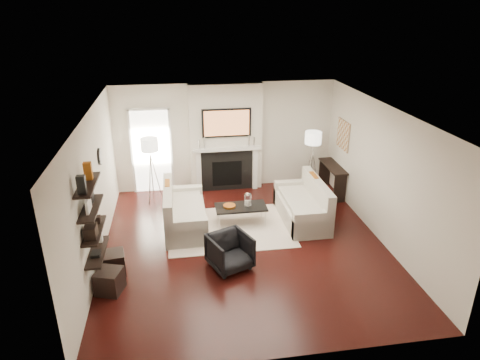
{
  "coord_description": "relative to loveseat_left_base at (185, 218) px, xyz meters",
  "views": [
    {
      "loc": [
        -1.23,
        -7.3,
        4.49
      ],
      "look_at": [
        0.0,
        0.6,
        1.15
      ],
      "focal_mm": 32.0,
      "sensor_mm": 36.0,
      "label": 1
    }
  ],
  "objects": [
    {
      "name": "loveseat_left_arm_n",
      "position": [
        0.0,
        -0.81,
        0.09
      ],
      "size": [
        0.85,
        0.18,
        0.6
      ],
      "primitive_type": "cube",
      "color": "beige",
      "rests_on": "floor"
    },
    {
      "name": "decor_magfile_b",
      "position": [
        -1.48,
        -1.72,
        1.85
      ],
      "size": [
        0.12,
        0.1,
        0.28
      ],
      "primitive_type": "cube",
      "color": "#974F12",
      "rests_on": "shelf_top"
    },
    {
      "name": "lamp_left_post",
      "position": [
        -0.71,
        1.41,
        0.39
      ],
      "size": [
        0.02,
        0.02,
        1.2
      ],
      "primitive_type": "cylinder",
      "color": "silver",
      "rests_on": "floor"
    },
    {
      "name": "candlestick_l_short",
      "position": [
        0.46,
        1.8,
        1.06
      ],
      "size": [
        0.04,
        0.04,
        0.24
      ],
      "primitive_type": "cylinder",
      "color": "silver",
      "rests_on": "mantel_shelf"
    },
    {
      "name": "rug",
      "position": [
        0.93,
        -0.2,
        -0.2
      ],
      "size": [
        2.6,
        2.0,
        0.01
      ],
      "primitive_type": "cube",
      "color": "beige",
      "rests_on": "floor"
    },
    {
      "name": "pillow_left_charcoal",
      "position": [
        -0.33,
        -0.3,
        0.51
      ],
      "size": [
        0.1,
        0.4,
        0.4
      ],
      "primitive_type": "cube",
      "color": "black",
      "rests_on": "loveseat_left_cushion"
    },
    {
      "name": "console_top",
      "position": [
        3.71,
        1.22,
        0.52
      ],
      "size": [
        0.35,
        1.2,
        0.04
      ],
      "primitive_type": "cube",
      "color": "black",
      "rests_on": "floor"
    },
    {
      "name": "fireplace_surround",
      "position": [
        1.14,
        1.84,
        0.31
      ],
      "size": [
        1.3,
        0.02,
        1.04
      ],
      "primitive_type": "cube",
      "color": "black",
      "rests_on": "floor"
    },
    {
      "name": "armchair",
      "position": [
        0.75,
        -1.63,
        0.14
      ],
      "size": [
        0.88,
        0.86,
        0.71
      ],
      "primitive_type": "imported",
      "rotation": [
        0.0,
        0.0,
        0.4
      ],
      "color": "black",
      "rests_on": "floor"
    },
    {
      "name": "loveseat_left_cushion",
      "position": [
        0.05,
        0.0,
        0.26
      ],
      "size": [
        0.63,
        1.44,
        0.1
      ],
      "primitive_type": "cube",
      "color": "beige",
      "rests_on": "loveseat_left_base"
    },
    {
      "name": "firebox",
      "position": [
        1.14,
        1.84,
        0.24
      ],
      "size": [
        0.75,
        0.02,
        0.65
      ],
      "primitive_type": "cube",
      "color": "black",
      "rests_on": "floor"
    },
    {
      "name": "decor_box_tall",
      "position": [
        -1.48,
        -1.59,
        0.6
      ],
      "size": [
        0.1,
        0.1,
        0.18
      ],
      "primitive_type": "cube",
      "color": "white",
      "rests_on": "shelf_bottom"
    },
    {
      "name": "coffee_leg_ne",
      "position": [
        1.7,
        -0.25,
        -0.02
      ],
      "size": [
        0.02,
        0.02,
        0.38
      ],
      "primitive_type": "cylinder",
      "color": "silver",
      "rests_on": "floor"
    },
    {
      "name": "lamp_left_leg_b",
      "position": [
        -0.77,
        1.5,
        0.39
      ],
      "size": [
        0.14,
        0.22,
        1.23
      ],
      "primitive_type": "cylinder",
      "rotation": [
        0.18,
        0.0,
        0.52
      ],
      "color": "silver",
      "rests_on": "floor"
    },
    {
      "name": "loveseat_right_cushion",
      "position": [
        2.5,
        -0.05,
        0.26
      ],
      "size": [
        0.63,
        1.44,
        0.1
      ],
      "primitive_type": "cube",
      "color": "beige",
      "rests_on": "loveseat_right_base"
    },
    {
      "name": "lamp_right_post",
      "position": [
        3.19,
        1.33,
        0.39
      ],
      "size": [
        0.02,
        0.02,
        1.2
      ],
      "primitive_type": "cylinder",
      "color": "silver",
      "rests_on": "floor"
    },
    {
      "name": "mantel_shelf",
      "position": [
        1.14,
        1.79,
        0.91
      ],
      "size": [
        1.7,
        0.18,
        0.07
      ],
      "primitive_type": "cube",
      "color": "white",
      "rests_on": "chimney_breast"
    },
    {
      "name": "shelf_upper",
      "position": [
        -1.48,
        -1.9,
        1.29
      ],
      "size": [
        0.25,
        1.0,
        0.04
      ],
      "primitive_type": "cube",
      "color": "black",
      "rests_on": "wall_left"
    },
    {
      "name": "decor_frame_b",
      "position": [
        -1.48,
        -1.72,
        1.4
      ],
      "size": [
        0.04,
        0.22,
        0.18
      ],
      "primitive_type": "cube",
      "color": "black",
      "rests_on": "shelf_upper"
    },
    {
      "name": "loveseat_right_back",
      "position": [
        2.89,
        -0.05,
        0.32
      ],
      "size": [
        0.18,
        1.8,
        0.8
      ],
      "primitive_type": "cube",
      "color": "beige",
      "rests_on": "floor"
    },
    {
      "name": "loveseat_right_base",
      "position": [
        2.55,
        -0.05,
        0.0
      ],
      "size": [
        0.85,
        1.8,
        0.42
      ],
      "primitive_type": "cube",
      "color": "beige",
      "rests_on": "floor"
    },
    {
      "name": "decor_books",
      "position": [
        -1.48,
        -2.02,
        0.53
      ],
      "size": [
        0.14,
        0.2,
        0.05
      ],
      "primitive_type": "cube",
      "color": "black",
      "rests_on": "shelf_bottom"
    },
    {
      "name": "ottoman_near",
      "position": [
        -1.33,
        -1.49,
        -0.01
      ],
      "size": [
        0.45,
        0.45,
        0.4
      ],
      "primitive_type": "cube",
      "rotation": [
        0.0,
        0.0,
        0.14
      ],
      "color": "black",
      "rests_on": "floor"
    },
    {
      "name": "pillow_left_orange",
      "position": [
        -0.33,
        0.3,
        0.52
      ],
      "size": [
        0.1,
        0.42,
        0.42
      ],
      "primitive_type": "cube",
      "color": "#974F12",
      "rests_on": "loveseat_left_cushion"
    },
    {
      "name": "lamp_left_leg_c",
      "position": [
        -0.77,
        1.31,
        0.39
      ],
      "size": [
        0.14,
        0.22,
        1.23
      ],
      "primitive_type": "cylinder",
      "rotation": [
        0.18,
        0.0,
        2.62
      ],
      "color": "silver",
      "rests_on": "floor"
    },
    {
      "name": "lamp_left_shade",
      "position": [
        -0.71,
        1.41,
        1.24
      ],
      "size": [
        0.4,
        0.4,
        0.3
      ],
      "primitive_type": "cylinder",
      "color": "white",
      "rests_on": "lamp_left_post"
    },
    {
      "name": "coffee_leg_se",
      "position": [
        1.7,
        0.19,
        -0.02
      ],
      "size": [
        0.02,
        0.02,
        0.38
      ],
      "primitive_type": "cylinder",
      "color": "silver",
      "rests_on": "floor"
    },
    {
      "name": "coffee_leg_nw",
      "position": [
        0.7,
        -0.25,
        -0.02
      ],
      "size": [
        0.02,
        0.02,
        0.38
      ],
      "primitive_type": "cylinder",
      "color": "silver",
      "rests_on": "floor"
    },
    {
      "name": "door_trim_l",
      "position": [
        -1.19,
        2.06,
        0.84
      ],
      "size": [
        0.06,
        0.06,
        2.16
      ],
      "primitive_type": "cube",
      "color": "white",
      "rests_on": "floor"
    },
    {
      "name": "door_trim_top",
      "position": [
        -0.71,
        2.06,
        1.92
      ],
      "size": [
        1.02,
        0.06,
        0.06
      ],
      "primitive_type": "cube",
      "color": "white",
      "rests_on": "wall_back"
    },
    {
      "name": "tv_screen",
      "position": [
        1.14,
        1.78,
        1.57
      ],
      "size": [
        1.1,
        0.0,
        0.62
      ],
      "primitive_type": "cube",
      "color": "#BF723F",
      "rests_on": "tv_body"
    },
    {
      "name": "console_leg_s",
      "position": [
        3.71,
        1.77,
        0.14
      ],
      "size": [
        0.3,
        0.04,
        0.71
      ],
      "primitive_type": "cube",
      "color": "black",
      "rests_on": "floor"
    },
    {
      "name": "chimney_breast",
      "position": [
        1.14,
        1.98,
        1.14
      ],
      "size": [
        1.8,
        0.25,
        2.7
      ],
      "primitive_type": "cube",
      "color": "silver",
      "rests_on": "floor"
    },
    {
      "name": "loveseat_left_base",
      "position": [
        0.0,
        0.0,
        0.0
      ],
      "size": [
        0.85,
        1.8,
        0.42
      ],
      "primitive_type": "cube",
      "color": "beige",
      "rests_on": "floor"
    },
    {
      "name": "candlestick_r_short",
      "position": [
        1.82,
        1.8,
        1.06
      ],
      "size": [
        0.04,
        0.04,
        0.24
      ],
      "primitive_type": "cylinder",
      "color": "silver",
      "rests_on": "mantel_shelf"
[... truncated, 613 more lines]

